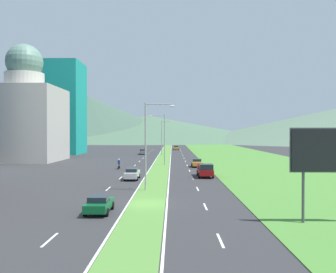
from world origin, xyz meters
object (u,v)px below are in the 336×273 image
Objects in this scene: street_lamp_near at (149,140)px; car_3 at (143,152)px; street_lamp_far at (163,135)px; car_1 at (99,204)px; car_2 at (132,174)px; street_lamp_mid at (163,136)px; car_0 at (176,148)px; pickup_truck_0 at (205,170)px; car_4 at (197,163)px; motorcycle_rider at (119,165)px; billboard_roadside at (332,153)px.

street_lamp_near is 64.82m from car_3.
street_lamp_far reaches higher than car_1.
street_lamp_near is 2.06× the size of car_2.
street_lamp_mid reaches higher than car_0.
pickup_truck_0 is (7.42, -48.53, -4.59)m from street_lamp_far.
street_lamp_mid is at bearing -118.21° from car_4.
car_0 is 2.08× the size of motorcycle_rider.
billboard_roadside is 26.87m from pickup_truck_0.
street_lamp_mid is 21.77m from car_2.
street_lamp_near is 10.89m from car_2.
pickup_truck_0 is 2.70× the size of motorcycle_rider.
car_4 is (10.06, 17.44, -0.02)m from car_2.
pickup_truck_0 reaches higher than car_2.
billboard_roadside is at bearing -144.10° from car_2.
car_0 is at bearing 86.98° from street_lamp_mid.
street_lamp_far is 2.14× the size of car_3.
street_lamp_near is at bearing -163.51° from motorcycle_rider.
pickup_truck_0 is (-6.52, 25.76, -3.99)m from billboard_roadside.
billboard_roadside reaches higher than pickup_truck_0.
pickup_truck_0 is (7.34, 11.93, -4.60)m from street_lamp_near.
street_lamp_mid is 2.21× the size of car_3.
pickup_truck_0 is 17.99m from motorcycle_rider.
car_4 is (6.43, -3.45, -4.96)m from street_lamp_mid.
car_0 is at bearing -177.15° from car_4.
street_lamp_near is 0.97× the size of street_lamp_mid.
car_1 is at bearing -173.95° from motorcycle_rider.
pickup_truck_0 reaches higher than car_0.
billboard_roadside reaches higher than motorcycle_rider.
car_1 is 20.03m from car_2.
billboard_roadside is 1.62× the size of car_0.
car_2 is at bearing -176.60° from car_3.
street_lamp_far is at bearing -7.46° from car_0.
pickup_truck_0 is at bearing 58.41° from street_lamp_near.
car_4 is at bearing 99.38° from billboard_roadside.
car_0 is at bearing -4.03° from car_1.
car_0 is 1.02× the size of car_4.
street_lamp_near is at bearing -16.85° from car_1.
pickup_truck_0 is (3.40, -79.27, 0.20)m from car_0.
street_lamp_far is 1.79× the size of pickup_truck_0.
billboard_roadside is 17.89m from car_1.
street_lamp_near is 2.32× the size of car_0.
motorcycle_rider is at bearing 119.29° from billboard_roadside.
car_1 is 33.92m from motorcycle_rider.
car_2 is 2.36× the size of motorcycle_rider.
street_lamp_far is at bearing 100.63° from billboard_roadside.
car_1 is 0.98× the size of car_4.
street_lamp_mid is 2.44× the size of car_4.
street_lamp_far is 34.80m from car_4.
car_4 is at bearing -160.47° from car_3.
street_lamp_far reaches higher than car_3.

